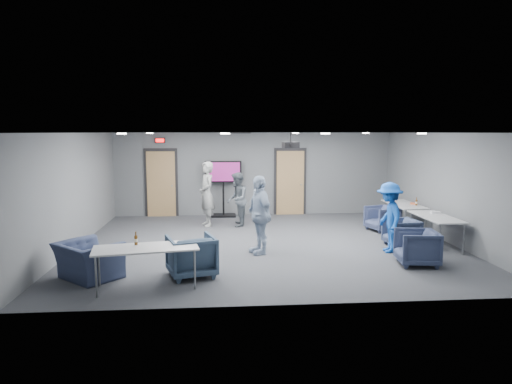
{
  "coord_description": "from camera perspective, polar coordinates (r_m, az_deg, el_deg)",
  "views": [
    {
      "loc": [
        -1.12,
        -10.85,
        2.72
      ],
      "look_at": [
        -0.2,
        0.6,
        1.2
      ],
      "focal_mm": 32.0,
      "sensor_mm": 36.0,
      "label": 1
    }
  ],
  "objects": [
    {
      "name": "door_right",
      "position": [
        15.08,
        4.29,
        1.22
      ],
      "size": [
        1.06,
        0.17,
        2.24
      ],
      "color": "black",
      "rests_on": "wall_back"
    },
    {
      "name": "wrapper",
      "position": [
        12.06,
        21.54,
        -2.38
      ],
      "size": [
        0.23,
        0.17,
        0.05
      ],
      "primitive_type": "cube",
      "rotation": [
        0.0,
        0.0,
        -0.1
      ],
      "color": "silver",
      "rests_on": "table_right_b"
    },
    {
      "name": "table_front_left",
      "position": [
        8.21,
        -13.61,
        -7.02
      ],
      "size": [
        1.88,
        1.04,
        0.73
      ],
      "rotation": [
        0.0,
        0.0,
        0.17
      ],
      "color": "#A7A9AB",
      "rests_on": "floor"
    },
    {
      "name": "table_right_b",
      "position": [
        11.66,
        21.58,
        -3.07
      ],
      "size": [
        0.71,
        1.7,
        0.73
      ],
      "rotation": [
        0.0,
        0.0,
        1.57
      ],
      "color": "#A7A9AB",
      "rests_on": "floor"
    },
    {
      "name": "person_a",
      "position": [
        13.25,
        -6.17,
        -0.25
      ],
      "size": [
        0.64,
        0.79,
        1.87
      ],
      "primitive_type": "imported",
      "rotation": [
        0.0,
        0.0,
        -1.26
      ],
      "color": "gray",
      "rests_on": "floor"
    },
    {
      "name": "table_right_a",
      "position": [
        13.36,
        18.01,
        -1.62
      ],
      "size": [
        0.71,
        1.7,
        0.73
      ],
      "rotation": [
        0.0,
        0.0,
        1.57
      ],
      "color": "#A7A9AB",
      "rests_on": "floor"
    },
    {
      "name": "floor",
      "position": [
        11.24,
        1.27,
        -6.47
      ],
      "size": [
        9.0,
        9.0,
        0.0
      ],
      "primitive_type": "plane",
      "color": "#34363B",
      "rests_on": "ground"
    },
    {
      "name": "chair_front_a",
      "position": [
        8.78,
        -8.09,
        -7.9
      ],
      "size": [
        1.05,
        1.07,
        0.79
      ],
      "primitive_type": "imported",
      "rotation": [
        0.0,
        0.0,
        3.44
      ],
      "color": "#394B62",
      "rests_on": "floor"
    },
    {
      "name": "wall_back",
      "position": [
        14.96,
        -0.28,
        2.27
      ],
      "size": [
        9.0,
        0.02,
        2.7
      ],
      "primitive_type": "cube",
      "color": "slate",
      "rests_on": "floor"
    },
    {
      "name": "chair_right_c",
      "position": [
        9.98,
        19.45,
        -6.57
      ],
      "size": [
        0.89,
        0.87,
        0.73
      ],
      "primitive_type": "imported",
      "rotation": [
        0.0,
        0.0,
        -1.7
      ],
      "color": "#323B57",
      "rests_on": "floor"
    },
    {
      "name": "bottle_right",
      "position": [
        13.16,
        19.41,
        -1.24
      ],
      "size": [
        0.06,
        0.06,
        0.22
      ],
      "color": "#5D360F",
      "rests_on": "table_right_a"
    },
    {
      "name": "door_left",
      "position": [
        15.02,
        -11.76,
        1.06
      ],
      "size": [
        1.06,
        0.17,
        2.24
      ],
      "color": "black",
      "rests_on": "wall_back"
    },
    {
      "name": "chair_right_b",
      "position": [
        11.49,
        17.71,
        -4.85
      ],
      "size": [
        0.81,
        0.8,
        0.65
      ],
      "primitive_type": "imported",
      "rotation": [
        0.0,
        0.0,
        -1.42
      ],
      "color": "#37425F",
      "rests_on": "floor"
    },
    {
      "name": "projector",
      "position": [
        11.28,
        4.36,
        5.9
      ],
      "size": [
        0.4,
        0.38,
        0.36
      ],
      "rotation": [
        0.0,
        0.0,
        0.11
      ],
      "color": "black",
      "rests_on": "ceiling"
    },
    {
      "name": "chair_right_a",
      "position": [
        13.11,
        15.46,
        -3.2
      ],
      "size": [
        0.94,
        0.92,
        0.68
      ],
      "primitive_type": "imported",
      "rotation": [
        0.0,
        0.0,
        -1.27
      ],
      "color": "#394363",
      "rests_on": "floor"
    },
    {
      "name": "tv_stand",
      "position": [
        14.7,
        -4.11,
        0.87
      ],
      "size": [
        1.17,
        0.56,
        1.8
      ],
      "color": "black",
      "rests_on": "floor"
    },
    {
      "name": "person_d",
      "position": [
        10.76,
        16.31,
        -3.06
      ],
      "size": [
        0.69,
        1.08,
        1.6
      ],
      "primitive_type": "imported",
      "rotation": [
        0.0,
        0.0,
        -1.66
      ],
      "color": "#1A4CA9",
      "rests_on": "floor"
    },
    {
      "name": "chair_front_b",
      "position": [
        9.11,
        -20.22,
        -8.03
      ],
      "size": [
        1.42,
        1.41,
        0.69
      ],
      "primitive_type": "imported",
      "rotation": [
        0.0,
        0.0,
        2.4
      ],
      "color": "#353F5D",
      "rests_on": "floor"
    },
    {
      "name": "downlights",
      "position": [
        10.91,
        1.31,
        7.35
      ],
      "size": [
        6.18,
        3.78,
        0.02
      ],
      "color": "white",
      "rests_on": "ceiling"
    },
    {
      "name": "snack_box",
      "position": [
        13.35,
        19.13,
        -1.37
      ],
      "size": [
        0.23,
        0.2,
        0.04
      ],
      "primitive_type": "cube",
      "rotation": [
        0.0,
        0.0,
        -0.42
      ],
      "color": "#D65F35",
      "rests_on": "table_right_a"
    },
    {
      "name": "ceiling",
      "position": [
        10.91,
        1.31,
        7.43
      ],
      "size": [
        9.0,
        9.0,
        0.0
      ],
      "primitive_type": "plane",
      "rotation": [
        3.14,
        0.0,
        0.0
      ],
      "color": "silver",
      "rests_on": "wall_back"
    },
    {
      "name": "exit_sign",
      "position": [
        14.91,
        -11.91,
        6.33
      ],
      "size": [
        0.32,
        0.08,
        0.16
      ],
      "color": "black",
      "rests_on": "wall_back"
    },
    {
      "name": "person_b",
      "position": [
        13.17,
        -2.4,
        -0.93
      ],
      "size": [
        0.67,
        0.82,
        1.57
      ],
      "primitive_type": "imported",
      "rotation": [
        0.0,
        0.0,
        -1.67
      ],
      "color": "#505860",
      "rests_on": "floor"
    },
    {
      "name": "hvac_diffuser",
      "position": [
        13.67,
        -2.01,
        7.38
      ],
      "size": [
        0.6,
        0.6,
        0.03
      ],
      "primitive_type": "cube",
      "color": "black",
      "rests_on": "ceiling"
    },
    {
      "name": "bottle_front",
      "position": [
        8.39,
        -14.77,
        -5.82
      ],
      "size": [
        0.06,
        0.06,
        0.24
      ],
      "color": "#5D360F",
      "rests_on": "table_front_left"
    },
    {
      "name": "wall_left",
      "position": [
        11.45,
        -21.72,
        0.12
      ],
      "size": [
        0.02,
        8.0,
        2.7
      ],
      "primitive_type": "cube",
      "color": "slate",
      "rests_on": "floor"
    },
    {
      "name": "wall_front",
      "position": [
        7.08,
        4.62,
        -3.64
      ],
      "size": [
        9.0,
        0.02,
        2.7
      ],
      "primitive_type": "cube",
      "color": "slate",
      "rests_on": "floor"
    },
    {
      "name": "person_c",
      "position": [
        10.2,
        0.41,
        -2.85
      ],
      "size": [
        0.75,
        1.12,
        1.76
      ],
      "primitive_type": "imported",
      "rotation": [
        0.0,
        0.0,
        -1.23
      ],
      "color": "#99ACC5",
      "rests_on": "floor"
    },
    {
      "name": "wall_right",
      "position": [
        12.3,
        22.63,
        0.56
      ],
      "size": [
        0.02,
        8.0,
        2.7
      ],
      "primitive_type": "cube",
      "color": "slate",
      "rests_on": "floor"
    }
  ]
}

